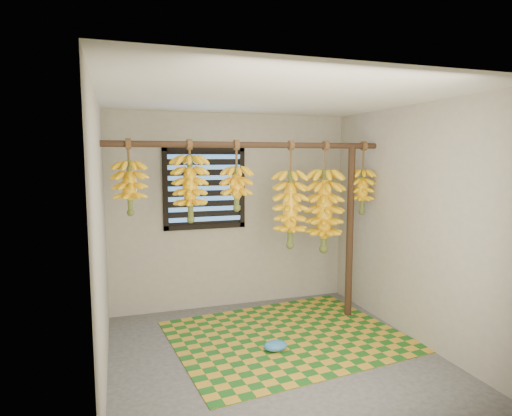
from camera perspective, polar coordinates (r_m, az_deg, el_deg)
name	(u,v)px	position (r m, az deg, el deg)	size (l,w,h in m)	color
floor	(274,356)	(4.30, 2.42, -19.11)	(3.00, 3.00, 0.01)	#444444
ceiling	(275,97)	(3.90, 2.60, 14.63)	(3.00, 3.00, 0.01)	silver
wall_back	(232,211)	(5.34, -3.19, -0.44)	(3.00, 0.01, 2.40)	gray
wall_left	(100,241)	(3.68, -20.05, -4.16)	(0.01, 3.00, 2.40)	gray
wall_right	(412,223)	(4.67, 20.08, -1.91)	(0.01, 3.00, 2.40)	gray
window	(205,188)	(5.21, -6.86, 2.65)	(1.00, 0.04, 1.00)	black
hanging_pole	(252,145)	(4.53, -0.60, 8.41)	(0.06, 0.06, 3.00)	#3B2418
support_post	(350,233)	(5.10, 12.41, -3.22)	(0.08, 0.08, 2.00)	#3B2418
woven_mat	(287,336)	(4.69, 4.15, -16.66)	(2.31, 1.85, 0.01)	#1A5719
plastic_bag	(275,346)	(4.35, 2.60, -17.88)	(0.24, 0.17, 0.10)	teal
banana_bunch_a	(130,187)	(4.33, -16.49, 2.64)	(0.33, 0.33, 0.74)	brown
banana_bunch_b	(190,188)	(4.39, -8.76, 2.61)	(0.35, 0.35, 0.83)	brown
banana_bunch_c	(237,188)	(4.49, -2.60, 2.68)	(0.32, 0.32, 0.73)	brown
banana_bunch_d	(290,209)	(4.72, 4.59, -0.15)	(0.36, 0.36, 1.17)	brown
banana_bunch_e	(324,211)	(4.90, 9.10, -0.38)	(0.42, 0.42, 1.24)	brown
banana_bunch_f	(362,191)	(5.12, 14.00, 2.19)	(0.27, 0.27, 0.83)	brown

